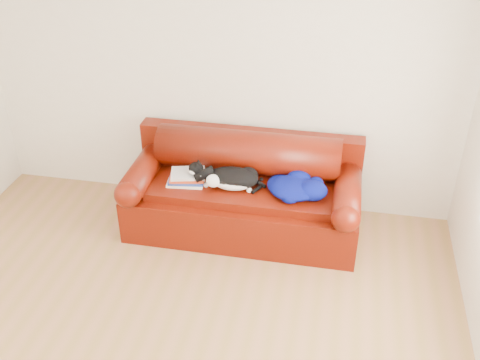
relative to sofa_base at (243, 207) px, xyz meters
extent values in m
plane|color=olive|center=(-0.33, -1.49, -0.24)|extent=(4.50, 4.50, 0.00)
cube|color=beige|center=(-0.33, 0.51, 1.06)|extent=(4.50, 0.02, 2.60)
cube|color=#3C0C02|center=(0.00, 0.01, -0.03)|extent=(2.10, 0.90, 0.42)
cube|color=#3C0C02|center=(0.00, -0.04, 0.21)|extent=(1.66, 0.62, 0.10)
cylinder|color=black|center=(-0.93, -0.32, -0.21)|extent=(0.06, 0.06, 0.05)
cylinder|color=black|center=(0.93, -0.32, -0.21)|extent=(0.06, 0.06, 0.05)
cylinder|color=black|center=(-0.93, 0.34, -0.21)|extent=(0.06, 0.06, 0.05)
cylinder|color=black|center=(0.93, 0.34, -0.21)|extent=(0.06, 0.06, 0.05)
cube|color=#3C0C02|center=(0.00, 0.37, 0.19)|extent=(2.10, 0.18, 0.85)
cylinder|color=#3C0C02|center=(0.00, 0.26, 0.44)|extent=(1.70, 0.40, 0.40)
cylinder|color=#3C0C02|center=(-0.93, 0.01, 0.30)|extent=(0.24, 0.88, 0.24)
sphere|color=#3C0C02|center=(-0.93, -0.43, 0.30)|extent=(0.24, 0.24, 0.24)
cylinder|color=#3C0C02|center=(0.93, 0.01, 0.30)|extent=(0.24, 0.88, 0.24)
sphere|color=#3C0C02|center=(0.93, -0.43, 0.30)|extent=(0.24, 0.24, 0.24)
cube|color=white|center=(-0.50, -0.07, 0.28)|extent=(0.35, 0.28, 0.02)
cube|color=white|center=(-0.50, -0.07, 0.28)|extent=(0.33, 0.27, 0.02)
cube|color=navy|center=(-0.50, -0.07, 0.30)|extent=(0.35, 0.29, 0.02)
cube|color=white|center=(-0.50, -0.07, 0.30)|extent=(0.34, 0.27, 0.02)
cube|color=red|center=(-0.50, -0.07, 0.33)|extent=(0.35, 0.29, 0.02)
cube|color=white|center=(-0.50, -0.07, 0.33)|extent=(0.33, 0.28, 0.02)
cube|color=silver|center=(-0.50, -0.07, 0.35)|extent=(0.35, 0.30, 0.02)
cube|color=white|center=(-0.50, -0.07, 0.35)|extent=(0.33, 0.28, 0.02)
ellipsoid|color=black|center=(-0.08, -0.08, 0.36)|extent=(0.51, 0.39, 0.19)
ellipsoid|color=white|center=(-0.08, -0.14, 0.32)|extent=(0.35, 0.24, 0.12)
ellipsoid|color=white|center=(-0.23, -0.17, 0.36)|extent=(0.16, 0.15, 0.12)
ellipsoid|color=black|center=(0.05, -0.02, 0.34)|extent=(0.24, 0.24, 0.16)
ellipsoid|color=black|center=(-0.36, -0.18, 0.42)|extent=(0.17, 0.16, 0.12)
ellipsoid|color=white|center=(-0.37, -0.22, 0.40)|extent=(0.08, 0.07, 0.05)
sphere|color=#BF7272|center=(-0.39, -0.23, 0.40)|extent=(0.02, 0.02, 0.02)
cone|color=black|center=(-0.33, -0.21, 0.47)|extent=(0.06, 0.06, 0.06)
cone|color=black|center=(-0.35, -0.15, 0.47)|extent=(0.06, 0.06, 0.06)
cylinder|color=black|center=(0.15, -0.02, 0.29)|extent=(0.14, 0.14, 0.04)
sphere|color=white|center=(-0.26, -0.20, 0.28)|extent=(0.04, 0.04, 0.04)
sphere|color=white|center=(0.08, -0.14, 0.28)|extent=(0.04, 0.04, 0.04)
ellipsoid|color=#02074C|center=(0.47, -0.09, 0.33)|extent=(0.49, 0.45, 0.14)
ellipsoid|color=#02074C|center=(0.63, -0.12, 0.34)|extent=(0.30, 0.26, 0.16)
ellipsoid|color=#02074C|center=(0.35, -0.03, 0.32)|extent=(0.30, 0.34, 0.11)
ellipsoid|color=#02074C|center=(0.49, 0.04, 0.34)|extent=(0.25, 0.21, 0.16)
ellipsoid|color=#02074C|center=(0.45, -0.20, 0.32)|extent=(0.19, 0.20, 0.11)
ellipsoid|color=silver|center=(0.56, -0.15, 0.35)|extent=(0.20, 0.09, 0.05)
camera|label=1|loc=(0.80, -4.22, 2.95)|focal=42.00mm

